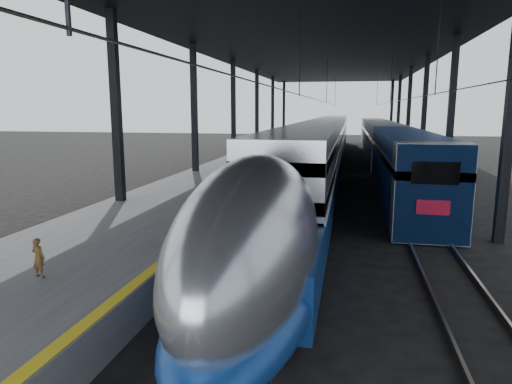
# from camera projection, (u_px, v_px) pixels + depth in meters

# --- Properties ---
(ground) EXTENTS (160.00, 160.00, 0.00)m
(ground) POSITION_uv_depth(u_px,v_px,m) (215.00, 269.00, 14.28)
(ground) COLOR black
(ground) RESTS_ON ground
(platform) EXTENTS (6.00, 80.00, 1.00)m
(platform) POSITION_uv_depth(u_px,v_px,m) (247.00, 170.00, 34.17)
(platform) COLOR #4C4C4F
(platform) RESTS_ON ground
(yellow_strip) EXTENTS (0.30, 80.00, 0.01)m
(yellow_strip) POSITION_uv_depth(u_px,v_px,m) (284.00, 164.00, 33.52)
(yellow_strip) COLOR gold
(yellow_strip) RESTS_ON platform
(rails) EXTENTS (6.52, 80.00, 0.16)m
(rails) POSITION_uv_depth(u_px,v_px,m) (356.00, 178.00, 32.65)
(rails) COLOR slate
(rails) RESTS_ON ground
(canopy) EXTENTS (18.00, 75.00, 9.47)m
(canopy) POSITION_uv_depth(u_px,v_px,m) (323.00, 48.00, 31.56)
(canopy) COLOR black
(canopy) RESTS_ON ground
(tgv_train) EXTENTS (2.86, 65.20, 4.10)m
(tgv_train) POSITION_uv_depth(u_px,v_px,m) (324.00, 148.00, 36.47)
(tgv_train) COLOR #A9ABB0
(tgv_train) RESTS_ON ground
(second_train) EXTENTS (2.72, 56.05, 3.75)m
(second_train) POSITION_uv_depth(u_px,v_px,m) (383.00, 143.00, 42.55)
(second_train) COLOR navy
(second_train) RESTS_ON ground
(child) EXTENTS (0.39, 0.29, 0.96)m
(child) POSITION_uv_depth(u_px,v_px,m) (38.00, 258.00, 10.78)
(child) COLOR #543B1C
(child) RESTS_ON platform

